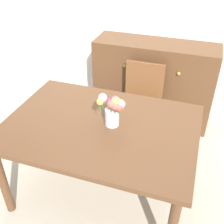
{
  "coord_description": "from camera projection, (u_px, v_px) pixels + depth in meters",
  "views": [
    {
      "loc": [
        0.66,
        -1.66,
        2.11
      ],
      "look_at": [
        0.09,
        0.03,
        0.89
      ],
      "focal_mm": 44.71,
      "sensor_mm": 36.0,
      "label": 1
    }
  ],
  "objects": [
    {
      "name": "flower_vase",
      "position": [
        113.0,
        109.0,
        2.14
      ],
      "size": [
        0.22,
        0.16,
        0.27
      ],
      "color": "silver",
      "rests_on": "dining_table"
    },
    {
      "name": "chair_far",
      "position": [
        141.0,
        99.0,
        3.03
      ],
      "size": [
        0.42,
        0.42,
        0.9
      ],
      "rotation": [
        0.0,
        0.0,
        3.14
      ],
      "color": "brown",
      "rests_on": "ground_plane"
    },
    {
      "name": "ground_plane",
      "position": [
        102.0,
        189.0,
        2.67
      ],
      "size": [
        12.0,
        12.0,
        0.0
      ],
      "primitive_type": "plane",
      "color": "#B7AD99"
    },
    {
      "name": "dining_table",
      "position": [
        101.0,
        133.0,
        2.28
      ],
      "size": [
        1.54,
        1.09,
        0.77
      ],
      "color": "brown",
      "rests_on": "ground_plane"
    },
    {
      "name": "dresser",
      "position": [
        153.0,
        83.0,
        3.38
      ],
      "size": [
        1.4,
        0.47,
        1.0
      ],
      "color": "brown",
      "rests_on": "ground_plane"
    }
  ]
}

